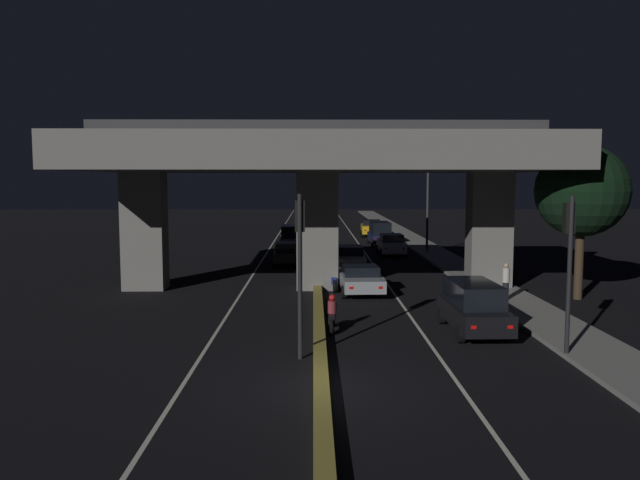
{
  "coord_description": "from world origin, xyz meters",
  "views": [
    {
      "loc": [
        -0.2,
        -16.0,
        5.49
      ],
      "look_at": [
        0.23,
        23.73,
        1.64
      ],
      "focal_mm": 35.0,
      "sensor_mm": 36.0,
      "label": 1
    }
  ],
  "objects": [
    {
      "name": "car_grey_second_oncoming",
      "position": [
        -2.01,
        33.01,
        1.01
      ],
      "size": [
        1.98,
        4.28,
        1.92
      ],
      "rotation": [
        0.0,
        0.0,
        -1.52
      ],
      "color": "#515459",
      "rests_on": "ground_plane"
    },
    {
      "name": "car_taxi_yellow_sixth",
      "position": [
        5.45,
        44.59,
        0.82
      ],
      "size": [
        2.18,
        4.41,
        1.61
      ],
      "rotation": [
        0.0,
        0.0,
        1.53
      ],
      "color": "gold",
      "rests_on": "ground_plane"
    },
    {
      "name": "elevated_overpass",
      "position": [
        0.0,
        15.14,
        6.34
      ],
      "size": [
        22.84,
        11.84,
        8.43
      ],
      "color": "slate",
      "rests_on": "ground_plane"
    },
    {
      "name": "motorcycle_blue_filtering_mid",
      "position": [
        0.8,
        14.63,
        0.61
      ],
      "size": [
        0.33,
        2.02,
        1.43
      ],
      "rotation": [
        0.0,
        0.0,
        1.6
      ],
      "color": "black",
      "rests_on": "ground_plane"
    },
    {
      "name": "motorcycle_black_filtering_near",
      "position": [
        0.48,
        6.3,
        0.58
      ],
      "size": [
        0.34,
        1.77,
        1.34
      ],
      "rotation": [
        0.0,
        0.0,
        1.5
      ],
      "color": "black",
      "rests_on": "ground_plane"
    },
    {
      "name": "traffic_light_right_of_median",
      "position": [
        7.62,
        2.83,
        3.41
      ],
      "size": [
        0.3,
        0.49,
        5.0
      ],
      "color": "black",
      "rests_on": "ground_plane"
    },
    {
      "name": "lane_line_right_inner",
      "position": [
        3.71,
        35.0,
        0.0
      ],
      "size": [
        0.12,
        126.0,
        0.0
      ],
      "primitive_type": "cube",
      "color": "beige",
      "rests_on": "ground_plane"
    },
    {
      "name": "street_lamp",
      "position": [
        8.08,
        30.29,
        5.15
      ],
      "size": [
        1.94,
        0.32,
        8.87
      ],
      "color": "#2D2D30",
      "rests_on": "ground_plane"
    },
    {
      "name": "car_white_fourth",
      "position": [
        5.49,
        29.13,
        0.8
      ],
      "size": [
        1.92,
        4.08,
        1.56
      ],
      "rotation": [
        0.0,
        0.0,
        1.58
      ],
      "color": "silver",
      "rests_on": "ground_plane"
    },
    {
      "name": "car_dark_blue_fifth",
      "position": [
        5.45,
        36.43,
        1.02
      ],
      "size": [
        1.95,
        4.52,
        1.95
      ],
      "rotation": [
        0.0,
        0.0,
        1.59
      ],
      "color": "#141938",
      "rests_on": "ground_plane"
    },
    {
      "name": "car_white_third",
      "position": [
        2.07,
        22.05,
        0.73
      ],
      "size": [
        1.89,
        4.82,
        1.45
      ],
      "rotation": [
        0.0,
        0.0,
        1.56
      ],
      "color": "silver",
      "rests_on": "ground_plane"
    },
    {
      "name": "car_silver_second",
      "position": [
        2.08,
        13.89,
        0.7
      ],
      "size": [
        2.21,
        4.4,
        1.35
      ],
      "rotation": [
        0.0,
        0.0,
        1.61
      ],
      "color": "gray",
      "rests_on": "ground_plane"
    },
    {
      "name": "motorcycle_white_filtering_far",
      "position": [
        0.94,
        20.14,
        0.63
      ],
      "size": [
        0.34,
        1.82,
        1.48
      ],
      "rotation": [
        0.0,
        0.0,
        1.64
      ],
      "color": "black",
      "rests_on": "ground_plane"
    },
    {
      "name": "car_black_lead_oncoming",
      "position": [
        -1.83,
        24.52,
        0.72
      ],
      "size": [
        2.15,
        4.65,
        1.4
      ],
      "rotation": [
        0.0,
        0.0,
        -1.54
      ],
      "color": "black",
      "rests_on": "ground_plane"
    },
    {
      "name": "pedestrian_on_sidewalk",
      "position": [
        8.38,
        11.33,
        0.99
      ],
      "size": [
        0.32,
        0.32,
        1.65
      ],
      "color": "black",
      "rests_on": "sidewalk_right"
    },
    {
      "name": "lane_line_left_inner",
      "position": [
        -3.71,
        35.0,
        0.0
      ],
      "size": [
        0.12,
        126.0,
        0.0
      ],
      "primitive_type": "cube",
      "color": "beige",
      "rests_on": "ground_plane"
    },
    {
      "name": "roadside_tree_kerbside_near",
      "position": [
        12.0,
        12.23,
        4.96
      ],
      "size": [
        4.16,
        4.16,
        7.07
      ],
      "color": "#38281C",
      "rests_on": "ground_plane"
    },
    {
      "name": "traffic_light_left_of_median",
      "position": [
        -0.61,
        2.83,
        3.45
      ],
      "size": [
        0.3,
        0.49,
        5.07
      ],
      "color": "black",
      "rests_on": "ground_plane"
    },
    {
      "name": "sidewalk_right",
      "position": [
        8.77,
        28.0,
        0.08
      ],
      "size": [
        2.51,
        126.0,
        0.15
      ],
      "primitive_type": "cube",
      "color": "gray",
      "rests_on": "ground_plane"
    },
    {
      "name": "median_divider",
      "position": [
        0.0,
        35.0,
        0.15
      ],
      "size": [
        0.41,
        126.0,
        0.29
      ],
      "primitive_type": "cube",
      "color": "olive",
      "rests_on": "ground_plane"
    },
    {
      "name": "car_black_lead",
      "position": [
        5.57,
        6.01,
        0.96
      ],
      "size": [
        1.96,
        4.32,
        1.82
      ],
      "rotation": [
        0.0,
        0.0,
        1.59
      ],
      "color": "black",
      "rests_on": "ground_plane"
    },
    {
      "name": "ground_plane",
      "position": [
        0.0,
        0.0,
        0.0
      ],
      "size": [
        200.0,
        200.0,
        0.0
      ],
      "primitive_type": "plane",
      "color": "black"
    }
  ]
}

